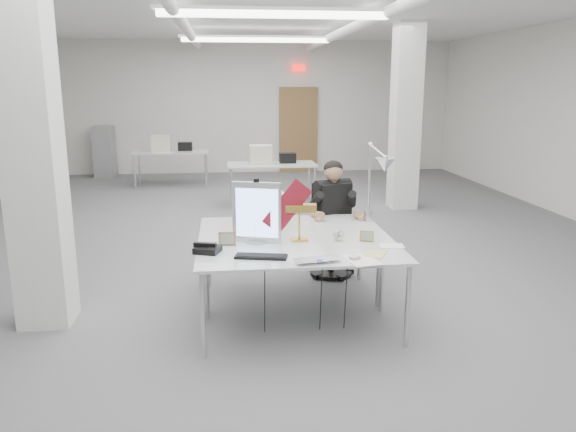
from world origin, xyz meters
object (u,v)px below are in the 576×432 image
object	(u,v)px
monitor	(257,212)
beige_monitor	(265,208)
desk_main	(301,252)
bankers_lamp	(299,224)
office_chair	(332,228)
desk_phone	(208,250)
architect_lamp	(375,187)
laptop	(320,262)
seated_person	(333,200)

from	to	relation	value
monitor	beige_monitor	world-z (taller)	monitor
desk_main	monitor	distance (m)	0.57
bankers_lamp	desk_main	bearing A→B (deg)	-90.54
office_chair	desk_phone	size ratio (longest dim) A/B	5.46
monitor	desk_phone	world-z (taller)	monitor
office_chair	beige_monitor	size ratio (longest dim) A/B	3.15
desk_phone	architect_lamp	size ratio (longest dim) A/B	0.25
office_chair	laptop	distance (m)	1.93
monitor	architect_lamp	size ratio (longest dim) A/B	0.68
seated_person	beige_monitor	xyz separation A→B (m)	(-0.79, -0.44, 0.02)
laptop	beige_monitor	world-z (taller)	beige_monitor
desk_phone	beige_monitor	size ratio (longest dim) A/B	0.58
bankers_lamp	beige_monitor	distance (m)	0.71
desk_main	monitor	size ratio (longest dim) A/B	3.24
monitor	architect_lamp	bearing A→B (deg)	38.20
bankers_lamp	beige_monitor	xyz separation A→B (m)	(-0.26, 0.66, 0.01)
bankers_lamp	architect_lamp	bearing A→B (deg)	32.03
seated_person	bankers_lamp	distance (m)	1.22
office_chair	beige_monitor	distance (m)	1.00
monitor	beige_monitor	bearing A→B (deg)	97.30
laptop	desk_phone	bearing A→B (deg)	143.72
laptop	desk_phone	distance (m)	1.00
seated_person	architect_lamp	xyz separation A→B (m)	(0.30, -0.67, 0.26)
seated_person	office_chair	bearing A→B (deg)	71.50
desk_main	monitor	bearing A→B (deg)	137.84
desk_phone	architect_lamp	world-z (taller)	architect_lamp
beige_monitor	desk_main	bearing A→B (deg)	-84.08
monitor	office_chair	bearing A→B (deg)	69.83
office_chair	architect_lamp	bearing A→B (deg)	-86.03
laptop	desk_phone	xyz separation A→B (m)	(-0.90, 0.42, 0.01)
office_chair	desk_phone	distance (m)	1.99
desk_main	laptop	distance (m)	0.39
monitor	bankers_lamp	bearing A→B (deg)	19.62
desk_phone	architect_lamp	bearing A→B (deg)	43.23
office_chair	desk_phone	world-z (taller)	office_chair
office_chair	monitor	bearing A→B (deg)	-146.58
seated_person	beige_monitor	distance (m)	0.91
monitor	laptop	size ratio (longest dim) A/B	1.48
laptop	monitor	bearing A→B (deg)	112.21
desk_phone	architect_lamp	xyz separation A→B (m)	(1.65, 0.73, 0.38)
desk_phone	beige_monitor	bearing A→B (deg)	78.76
bankers_lamp	laptop	bearing A→B (deg)	-80.25
seated_person	bankers_lamp	world-z (taller)	seated_person
desk_main	bankers_lamp	distance (m)	0.38
laptop	architect_lamp	world-z (taller)	architect_lamp
seated_person	laptop	size ratio (longest dim) A/B	2.17
laptop	beige_monitor	bearing A→B (deg)	92.55
beige_monitor	architect_lamp	size ratio (longest dim) A/B	0.44
bankers_lamp	office_chair	bearing A→B (deg)	69.65
bankers_lamp	desk_phone	size ratio (longest dim) A/B	1.52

